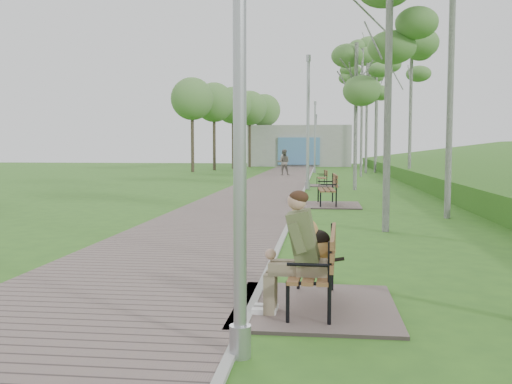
# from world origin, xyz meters

# --- Properties ---
(ground) EXTENTS (120.00, 120.00, 0.00)m
(ground) POSITION_xyz_m (0.00, 0.00, 0.00)
(ground) COLOR #32601F
(ground) RESTS_ON ground
(walkway) EXTENTS (3.50, 67.00, 0.04)m
(walkway) POSITION_xyz_m (-1.75, 21.50, 0.02)
(walkway) COLOR #6E5D59
(walkway) RESTS_ON ground
(kerb) EXTENTS (0.10, 67.00, 0.05)m
(kerb) POSITION_xyz_m (0.00, 21.50, 0.03)
(kerb) COLOR #999993
(kerb) RESTS_ON ground
(building_north) EXTENTS (10.00, 5.20, 4.00)m
(building_north) POSITION_xyz_m (-1.50, 50.97, 1.99)
(building_north) COLOR #9E9E99
(building_north) RESTS_ON ground
(bench_main) EXTENTS (1.85, 2.05, 1.61)m
(bench_main) POSITION_xyz_m (0.63, 0.19, 0.45)
(bench_main) COLOR #6E5D59
(bench_main) RESTS_ON ground
(bench_second) EXTENTS (2.05, 2.27, 1.26)m
(bench_second) POSITION_xyz_m (0.94, 11.99, 0.24)
(bench_second) COLOR #6E5D59
(bench_second) RESTS_ON ground
(bench_third) EXTENTS (1.56, 1.73, 0.96)m
(bench_third) POSITION_xyz_m (0.76, 21.35, 0.17)
(bench_third) COLOR #6E5D59
(bench_third) RESTS_ON ground
(lamp_post_near) EXTENTS (0.19, 0.19, 5.04)m
(lamp_post_near) POSITION_xyz_m (0.08, -1.41, 2.35)
(lamp_post_near) COLOR #9FA2A7
(lamp_post_near) RESTS_ON ground
(lamp_post_second) EXTENTS (0.23, 0.23, 5.89)m
(lamp_post_second) POSITION_xyz_m (0.13, 19.01, 2.75)
(lamp_post_second) COLOR #9FA2A7
(lamp_post_second) RESTS_ON ground
(lamp_post_third) EXTENTS (0.20, 0.20, 5.20)m
(lamp_post_third) POSITION_xyz_m (0.21, 35.58, 2.43)
(lamp_post_third) COLOR #9FA2A7
(lamp_post_third) RESTS_ON ground
(lamp_post_far) EXTENTS (0.20, 0.20, 5.13)m
(lamp_post_far) POSITION_xyz_m (0.12, 50.91, 2.40)
(lamp_post_far) COLOR #9FA2A7
(lamp_post_far) RESTS_ON ground
(pedestrian_near) EXTENTS (0.61, 0.44, 1.54)m
(pedestrian_near) POSITION_xyz_m (-2.82, 46.65, 0.77)
(pedestrian_near) COLOR white
(pedestrian_near) RESTS_ON ground
(pedestrian_far) EXTENTS (0.84, 0.66, 1.73)m
(pedestrian_far) POSITION_xyz_m (-1.78, 31.47, 0.87)
(pedestrian_far) COLOR gray
(pedestrian_far) RESTS_ON ground
(birch_mid_a) EXTENTS (2.91, 2.91, 8.75)m
(birch_mid_a) POSITION_xyz_m (3.25, 16.00, 6.87)
(birch_mid_a) COLOR silver
(birch_mid_a) RESTS_ON ground
(birch_mid_c) EXTENTS (2.30, 2.30, 6.61)m
(birch_mid_c) POSITION_xyz_m (2.20, 18.92, 5.19)
(birch_mid_c) COLOR silver
(birch_mid_c) RESTS_ON ground
(birch_far_a) EXTENTS (2.76, 2.76, 8.88)m
(birch_far_a) POSITION_xyz_m (5.22, 23.69, 6.97)
(birch_far_a) COLOR silver
(birch_far_a) RESTS_ON ground
(birch_far_b) EXTENTS (2.58, 2.58, 8.38)m
(birch_far_b) POSITION_xyz_m (3.21, 30.49, 6.58)
(birch_far_b) COLOR silver
(birch_far_b) RESTS_ON ground
(birch_far_c) EXTENTS (2.91, 2.91, 10.11)m
(birch_far_c) POSITION_xyz_m (4.65, 36.59, 7.94)
(birch_far_c) COLOR silver
(birch_far_c) RESTS_ON ground
(birch_distant_a) EXTENTS (2.58, 2.58, 8.76)m
(birch_distant_a) POSITION_xyz_m (3.89, 35.51, 6.88)
(birch_distant_a) COLOR silver
(birch_distant_a) RESTS_ON ground
(birch_distant_b) EXTENTS (2.87, 2.87, 11.63)m
(birch_distant_b) POSITION_xyz_m (5.60, 46.38, 9.13)
(birch_distant_b) COLOR silver
(birch_distant_b) RESTS_ON ground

